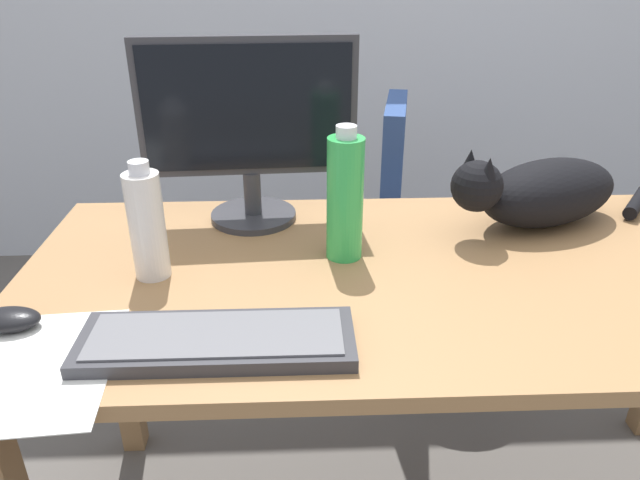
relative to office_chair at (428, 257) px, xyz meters
The scene contains 9 objects.
desk 0.79m from the office_chair, 102.72° to the right, with size 1.66×0.75×0.76m.
office_chair is the anchor object (origin of this frame).
monitor 0.92m from the office_chair, 139.61° to the right, with size 0.48×0.20×0.41m.
keyboard 1.18m from the office_chair, 120.61° to the right, with size 0.44×0.15×0.03m.
cat 0.69m from the office_chair, 77.36° to the right, with size 0.57×0.31×0.20m.
computer_mouse 1.35m from the office_chair, 135.93° to the right, with size 0.11×0.06×0.04m, color black.
paper_sheet 1.36m from the office_chair, 129.64° to the right, with size 0.21×0.30×0.00m, color white.
water_bottle 0.89m from the office_chair, 117.59° to the right, with size 0.07×0.07×0.28m.
spray_bottle 1.13m from the office_chair, 134.86° to the right, with size 0.07×0.07×0.23m.
Camera 1 is at (-0.27, -1.02, 1.33)m, focal length 33.03 mm.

